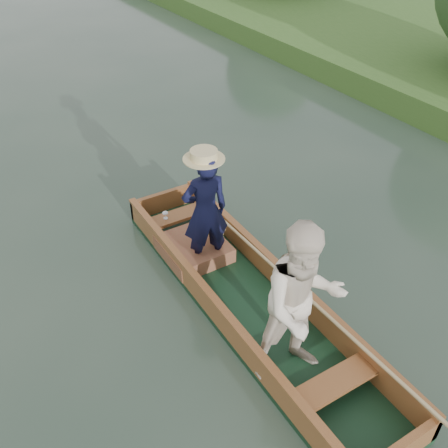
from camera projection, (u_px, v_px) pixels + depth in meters
ground at (248, 307)px, 6.42m from camera, size 120.00×120.00×0.00m
punt at (258, 280)px, 5.78m from camera, size 1.21×5.12×2.01m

